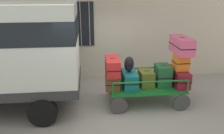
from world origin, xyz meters
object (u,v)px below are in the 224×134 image
backpack (129,64)px  suitcase_left_bottom (112,80)px  luggage_cart (146,89)px  suitcase_right_middle (181,62)px  suitcase_midright_bottom (163,75)px  suitcase_right_top (182,45)px  suitcase_left_middle (112,66)px  suitcase_center_bottom (146,78)px  suitcase_right_bottom (179,77)px  suitcase_midleft_bottom (129,79)px

backpack → suitcase_left_bottom: bearing=177.8°
luggage_cart → suitcase_right_middle: size_ratio=4.62×
suitcase_midright_bottom → suitcase_right_middle: 0.63m
suitcase_left_bottom → backpack: bearing=-2.2°
suitcase_right_top → backpack: (-1.48, -0.04, -0.49)m
luggage_cart → suitcase_left_middle: suitcase_left_middle is taller
suitcase_midright_bottom → backpack: backpack is taller
suitcase_left_middle → backpack: 0.47m
suitcase_center_bottom → suitcase_right_bottom: (0.97, 0.01, 0.01)m
luggage_cart → suitcase_midleft_bottom: (-0.49, -0.01, 0.32)m
suitcase_center_bottom → suitcase_right_bottom: 0.97m
suitcase_midright_bottom → suitcase_right_top: suitcase_right_top is taller
suitcase_midleft_bottom → backpack: size_ratio=1.85×
suitcase_right_middle → suitcase_right_top: size_ratio=0.49×
luggage_cart → suitcase_midleft_bottom: bearing=-178.5°
luggage_cart → suitcase_midright_bottom: size_ratio=3.71×
suitcase_left_bottom → suitcase_midright_bottom: suitcase_midright_bottom is taller
luggage_cart → suitcase_left_middle: bearing=-178.6°
suitcase_midleft_bottom → suitcase_center_bottom: 0.49m
backpack → luggage_cart: bearing=-0.1°
suitcase_center_bottom → suitcase_right_top: size_ratio=0.56×
suitcase_midright_bottom → suitcase_right_bottom: suitcase_midright_bottom is taller
luggage_cart → suitcase_left_bottom: suitcase_left_bottom is taller
suitcase_right_bottom → backpack: size_ratio=2.30×
suitcase_center_bottom → suitcase_right_top: 1.35m
suitcase_right_top → suitcase_left_middle: bearing=-178.1°
luggage_cart → suitcase_left_bottom: (-0.97, 0.02, 0.30)m
suitcase_right_bottom → suitcase_right_middle: 0.47m
backpack → suitcase_midleft_bottom: bearing=-37.1°
suitcase_left_bottom → suitcase_right_top: suitcase_right_top is taller
suitcase_right_bottom → backpack: 1.54m
suitcase_midright_bottom → luggage_cart: bearing=-177.3°
luggage_cart → suitcase_left_bottom: size_ratio=2.78×
suitcase_left_bottom → suitcase_right_middle: bearing=-1.4°
luggage_cart → suitcase_right_top: suitcase_right_top is taller
suitcase_left_middle → suitcase_right_top: (1.95, 0.06, 0.52)m
suitcase_left_bottom → suitcase_midright_bottom: size_ratio=1.34×
suitcase_right_middle → suitcase_midright_bottom: bearing=174.1°
suitcase_center_bottom → suitcase_right_top: bearing=1.7°
suitcase_left_bottom → suitcase_right_middle: suitcase_right_middle is taller
luggage_cart → suitcase_midleft_bottom: 0.58m
suitcase_right_middle → backpack: (-1.48, 0.03, -0.03)m
suitcase_right_bottom → suitcase_center_bottom: bearing=-179.2°
luggage_cart → suitcase_left_middle: (-0.97, -0.02, 0.73)m
suitcase_center_bottom → backpack: bearing=-178.8°
luggage_cart → suitcase_center_bottom: suitcase_center_bottom is taller
suitcase_midleft_bottom → suitcase_right_top: (1.46, 0.05, 0.94)m
luggage_cart → suitcase_right_middle: (0.97, -0.03, 0.79)m
suitcase_center_bottom → suitcase_right_middle: bearing=-2.3°
suitcase_left_bottom → suitcase_midleft_bottom: (0.49, -0.03, 0.02)m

